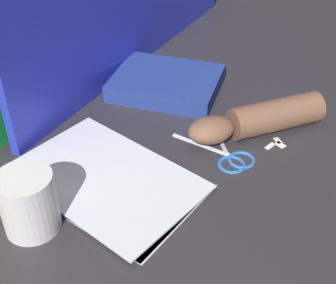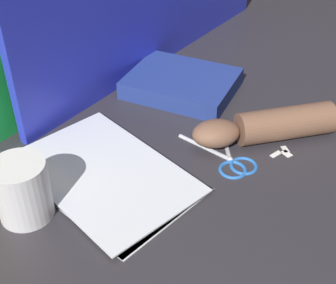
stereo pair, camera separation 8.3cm
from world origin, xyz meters
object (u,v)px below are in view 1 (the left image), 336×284
at_px(book_closed, 167,83).
at_px(paper_stack, 106,179).
at_px(hand_forearm, 258,119).
at_px(scissors, 227,153).
at_px(mug, 29,202).

bearing_deg(book_closed, paper_stack, -158.10).
bearing_deg(paper_stack, hand_forearm, -22.31).
bearing_deg(scissors, hand_forearm, -2.18).
distance_m(paper_stack, scissors, 0.24).
relative_size(paper_stack, scissors, 1.92).
relative_size(book_closed, hand_forearm, 1.02).
xyz_separation_m(paper_stack, mug, (-0.15, 0.01, 0.05)).
distance_m(scissors, hand_forearm, 0.10).
bearing_deg(mug, scissors, -20.50).
xyz_separation_m(book_closed, scissors, (-0.11, -0.25, -0.02)).
distance_m(hand_forearm, mug, 0.47).
bearing_deg(hand_forearm, scissors, 177.82).
relative_size(scissors, hand_forearm, 0.63).
bearing_deg(scissors, mug, 159.50).
xyz_separation_m(book_closed, mug, (-0.46, -0.11, 0.03)).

